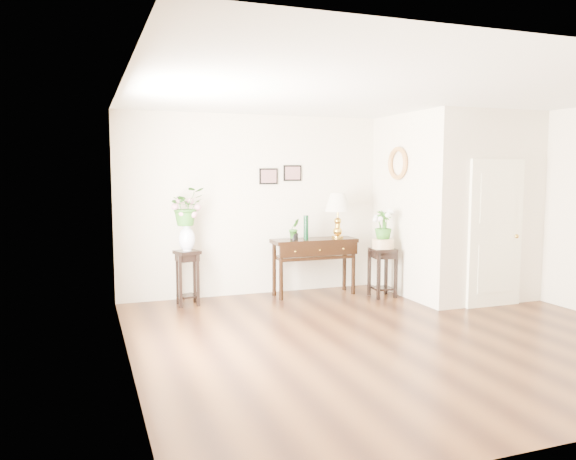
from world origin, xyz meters
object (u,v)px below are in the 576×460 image
table_lamp (338,216)px  plant_stand_b (382,273)px  console_table (314,267)px  plant_stand_a (188,278)px

table_lamp → plant_stand_b: (0.54, -0.49, -0.86)m
console_table → plant_stand_a: size_ratio=1.67×
table_lamp → console_table: bearing=180.0°
console_table → plant_stand_b: bearing=-26.8°
console_table → plant_stand_a: console_table is taller
table_lamp → plant_stand_b: bearing=-42.3°
table_lamp → plant_stand_a: 2.52m
table_lamp → plant_stand_b: table_lamp is taller
table_lamp → plant_stand_b: size_ratio=0.95×
plant_stand_a → plant_stand_b: plant_stand_a is taller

